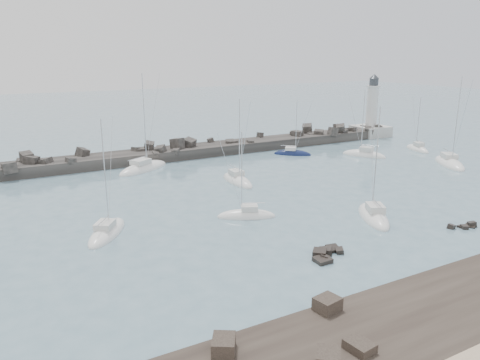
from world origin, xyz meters
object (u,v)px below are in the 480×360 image
object	(u,v)px
sailboat_7	(374,217)
sailboat_8	(292,154)
sailboat_5	(247,216)
sailboat_6	(237,181)
sailboat_10	(449,164)
sailboat_3	(107,233)
sailboat_4	(143,169)
sailboat_11	(417,150)
lighthouse	(371,122)
sailboat_9	(364,155)

from	to	relation	value
sailboat_7	sailboat_8	size ratio (longest dim) A/B	1.26
sailboat_5	sailboat_6	xyz separation A→B (m)	(6.36, 13.84, 0.02)
sailboat_10	sailboat_3	bearing A→B (deg)	-176.67
sailboat_4	sailboat_5	size ratio (longest dim) A/B	1.52
sailboat_8	sailboat_11	distance (m)	25.24
lighthouse	sailboat_6	size ratio (longest dim) A/B	1.09
sailboat_5	sailboat_7	size ratio (longest dim) A/B	0.79
sailboat_5	sailboat_10	world-z (taller)	sailboat_10
sailboat_3	sailboat_7	bearing A→B (deg)	-19.61
sailboat_3	sailboat_11	bearing A→B (deg)	12.85
sailboat_4	sailboat_5	xyz separation A→B (m)	(3.47, -27.85, -0.01)
sailboat_4	sailboat_9	bearing A→B (deg)	-13.92
sailboat_3	sailboat_8	world-z (taller)	sailboat_3
sailboat_10	sailboat_9	bearing A→B (deg)	122.80
lighthouse	sailboat_6	xyz separation A→B (m)	(-45.73, -20.02, -2.94)
sailboat_3	sailboat_5	size ratio (longest dim) A/B	1.19
lighthouse	sailboat_10	bearing A→B (deg)	-107.42
sailboat_11	sailboat_3	bearing A→B (deg)	-167.15
sailboat_8	sailboat_7	bearing A→B (deg)	-109.85
sailboat_5	sailboat_6	world-z (taller)	sailboat_6
sailboat_7	lighthouse	bearing A→B (deg)	46.34
sailboat_6	sailboat_11	bearing A→B (deg)	4.49
sailboat_5	sailboat_9	world-z (taller)	sailboat_9
sailboat_4	sailboat_8	distance (m)	28.19
lighthouse	sailboat_5	distance (m)	62.20
sailboat_6	sailboat_8	bearing A→B (deg)	33.06
sailboat_6	sailboat_4	bearing A→B (deg)	125.08
sailboat_11	lighthouse	bearing A→B (deg)	77.46
sailboat_5	sailboat_11	bearing A→B (deg)	19.51
sailboat_11	sailboat_7	bearing A→B (deg)	-145.44
sailboat_3	sailboat_8	distance (m)	46.34
sailboat_3	sailboat_10	world-z (taller)	sailboat_10
sailboat_3	sailboat_6	distance (m)	24.60
lighthouse	sailboat_4	world-z (taller)	sailboat_4
sailboat_6	sailboat_8	distance (m)	21.81
sailboat_9	sailboat_5	bearing A→B (deg)	-152.85
sailboat_6	sailboat_9	size ratio (longest dim) A/B	1.02
lighthouse	sailboat_7	world-z (taller)	lighthouse
sailboat_6	sailboat_10	world-z (taller)	sailboat_10
sailboat_4	sailboat_8	world-z (taller)	sailboat_4
sailboat_3	sailboat_10	bearing A→B (deg)	3.33
sailboat_11	sailboat_10	bearing A→B (deg)	-114.26
lighthouse	sailboat_4	bearing A→B (deg)	-173.82
sailboat_11	sailboat_4	bearing A→B (deg)	168.33
sailboat_6	sailboat_3	bearing A→B (deg)	-152.73
lighthouse	sailboat_9	xyz separation A→B (m)	(-16.60, -15.67, -2.94)
sailboat_8	sailboat_10	bearing A→B (deg)	-46.53
sailboat_3	sailboat_6	xyz separation A→B (m)	(21.86, 11.27, 0.02)
sailboat_4	sailboat_5	distance (m)	28.07
lighthouse	sailboat_10	xyz separation A→B (m)	(-8.74, -27.87, -2.94)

